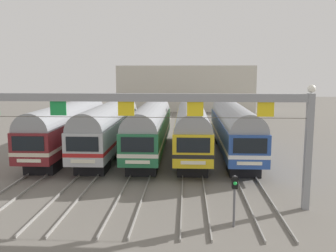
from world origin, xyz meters
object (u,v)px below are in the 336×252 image
(commuter_train_yellow, at_px, (192,126))
(yard_signal_mast, at_px, (235,191))
(commuter_train_blue, at_px, (234,126))
(commuter_train_green, at_px, (150,126))
(commuter_train_stainless, at_px, (109,125))
(catenary_gantry, at_px, (126,116))
(commuter_train_maroon, at_px, (69,125))

(commuter_train_yellow, bearing_deg, yard_signal_mast, -83.24)
(commuter_train_yellow, distance_m, commuter_train_blue, 3.83)
(commuter_train_blue, bearing_deg, commuter_train_yellow, 180.00)
(commuter_train_green, relative_size, commuter_train_blue, 1.00)
(commuter_train_yellow, xyz_separation_m, yard_signal_mast, (1.91, -16.14, -0.84))
(commuter_train_green, distance_m, yard_signal_mast, 17.15)
(commuter_train_stainless, distance_m, commuter_train_blue, 11.48)
(commuter_train_green, relative_size, commuter_train_yellow, 1.00)
(yard_signal_mast, bearing_deg, commuter_train_stainless, 120.66)
(commuter_train_stainless, height_order, yard_signal_mast, commuter_train_stainless)
(commuter_train_stainless, bearing_deg, commuter_train_yellow, 0.00)
(commuter_train_green, xyz_separation_m, catenary_gantry, (0.00, -13.50, 2.53))
(commuter_train_stainless, xyz_separation_m, catenary_gantry, (3.83, -13.50, 2.53))
(commuter_train_stainless, xyz_separation_m, yard_signal_mast, (9.57, -16.14, -0.84))
(commuter_train_stainless, relative_size, commuter_train_blue, 1.00)
(commuter_train_maroon, relative_size, catenary_gantry, 0.88)
(commuter_train_stainless, xyz_separation_m, commuter_train_blue, (11.48, 0.00, 0.00))
(catenary_gantry, bearing_deg, commuter_train_stainless, 105.83)
(commuter_train_stainless, bearing_deg, catenary_gantry, -74.17)
(commuter_train_green, height_order, catenary_gantry, catenary_gantry)
(commuter_train_green, height_order, commuter_train_yellow, same)
(catenary_gantry, bearing_deg, commuter_train_maroon, 119.56)
(catenary_gantry, height_order, yard_signal_mast, catenary_gantry)
(commuter_train_maroon, xyz_separation_m, commuter_train_yellow, (11.48, 0.00, 0.00))
(commuter_train_stainless, distance_m, yard_signal_mast, 18.78)
(commuter_train_maroon, bearing_deg, catenary_gantry, -60.44)
(commuter_train_maroon, bearing_deg, commuter_train_yellow, 0.00)
(commuter_train_green, bearing_deg, commuter_train_maroon, 180.00)
(commuter_train_stainless, xyz_separation_m, commuter_train_green, (3.83, 0.00, 0.00))
(commuter_train_yellow, height_order, yard_signal_mast, commuter_train_yellow)
(commuter_train_yellow, relative_size, commuter_train_blue, 1.00)
(commuter_train_yellow, xyz_separation_m, catenary_gantry, (-3.83, -13.50, 2.53))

